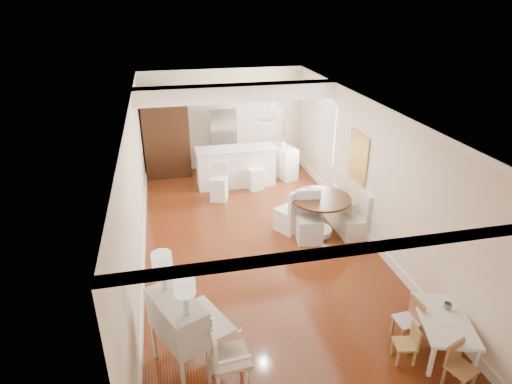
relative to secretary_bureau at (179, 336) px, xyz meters
name	(u,v)px	position (x,y,z in m)	size (l,w,h in m)	color
room	(257,147)	(1.74, 3.14, 1.40)	(9.00, 9.04, 2.82)	maroon
secretary_bureau	(179,336)	(0.00, 0.00, 0.00)	(0.91, 0.93, 1.17)	beige
gustavian_armchair	(230,356)	(0.61, -0.35, -0.13)	(0.52, 0.52, 0.91)	white
kids_table	(441,334)	(3.60, -0.42, -0.31)	(0.66, 1.10, 0.55)	white
kids_chair_a	(405,344)	(2.99, -0.49, -0.29)	(0.28, 0.28, 0.58)	#AC864E
kids_chair_b	(407,320)	(3.23, -0.11, -0.25)	(0.32, 0.32, 0.66)	#AF784F
kids_chair_c	(462,368)	(3.45, -1.05, -0.26)	(0.32, 0.32, 0.66)	olive
banquette	(343,204)	(3.69, 3.31, -0.09)	(0.52, 1.60, 0.98)	silver
dining_table	(320,216)	(3.05, 3.03, -0.16)	(1.23, 1.23, 0.84)	#412715
slip_chair_near	(310,218)	(2.75, 2.81, -0.07)	(0.49, 0.51, 1.04)	silver
slip_chair_far	(289,209)	(2.48, 3.31, -0.09)	(0.47, 0.49, 0.99)	white
breakfast_counter	(236,167)	(1.80, 5.91, -0.07)	(2.05, 0.65, 1.03)	white
bar_stool_left	(219,182)	(1.23, 5.09, -0.11)	(0.38, 0.38, 0.94)	white
bar_stool_right	(255,173)	(2.22, 5.55, -0.13)	(0.36, 0.36, 0.90)	white
pantry_cabinet	(166,135)	(0.10, 6.99, 0.57)	(1.20, 0.60, 2.30)	#381E11
fridge	(236,140)	(2.00, 6.96, 0.32)	(0.75, 0.65, 1.80)	silver
sideboard	(284,161)	(3.18, 6.21, -0.15)	(0.40, 0.91, 0.87)	silver
pencil_cup	(448,306)	(3.75, -0.24, 0.01)	(0.12, 0.12, 0.09)	#679D5C
branch_vase	(283,143)	(3.15, 6.24, 0.37)	(0.16, 0.16, 0.17)	white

